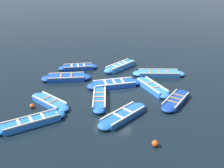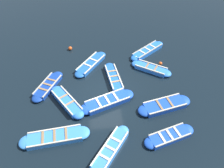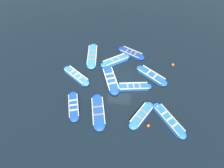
% 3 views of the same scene
% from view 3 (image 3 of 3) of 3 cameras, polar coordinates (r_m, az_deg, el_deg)
% --- Properties ---
extents(ground_plane, '(120.00, 120.00, 0.00)m').
position_cam_3_polar(ground_plane, '(17.65, 2.67, 1.16)').
color(ground_plane, black).
extents(boat_end_of_row, '(3.33, 2.55, 0.43)m').
position_cam_3_polar(boat_end_of_row, '(19.24, 1.12, 7.63)').
color(boat_end_of_row, blue).
rests_on(boat_end_of_row, ground).
extents(boat_centre, '(1.63, 3.29, 0.36)m').
position_cam_3_polar(boat_centre, '(16.16, -12.39, -6.98)').
color(boat_centre, '#1947B7').
rests_on(boat_centre, ground).
extents(boat_tucked, '(3.41, 2.87, 0.37)m').
position_cam_3_polar(boat_tucked, '(18.31, 12.74, 2.79)').
color(boat_tucked, '#1E59AD').
rests_on(boat_tucked, ground).
extents(boat_near_quay, '(2.85, 3.48, 0.40)m').
position_cam_3_polar(boat_near_quay, '(15.88, 18.06, -11.05)').
color(boat_near_quay, blue).
rests_on(boat_near_quay, ground).
extents(boat_alongside, '(3.29, 2.69, 0.44)m').
position_cam_3_polar(boat_alongside, '(18.15, -11.58, 2.69)').
color(boat_alongside, '#3884E0').
rests_on(boat_alongside, ground).
extents(boat_far_corner, '(3.60, 1.19, 0.37)m').
position_cam_3_polar(boat_far_corner, '(17.08, 7.03, -0.91)').
color(boat_far_corner, '#1E59AD').
rests_on(boat_far_corner, ground).
extents(boat_inner_gap, '(3.30, 2.23, 0.35)m').
position_cam_3_polar(boat_inner_gap, '(20.29, 6.24, 10.02)').
color(boat_inner_gap, navy).
rests_on(boat_inner_gap, ground).
extents(boat_stern_in, '(2.18, 3.94, 0.40)m').
position_cam_3_polar(boat_stern_in, '(17.49, -0.45, 1.48)').
color(boat_stern_in, '#1947B7').
rests_on(boat_stern_in, ground).
extents(boat_outer_right, '(1.30, 4.10, 0.37)m').
position_cam_3_polar(boat_outer_right, '(19.97, -6.44, 9.18)').
color(boat_outer_right, '#3884E0').
rests_on(boat_outer_right, ground).
extents(boat_mid_row, '(1.73, 3.81, 0.40)m').
position_cam_3_polar(boat_mid_row, '(15.55, -4.51, -8.90)').
color(boat_mid_row, '#1947B7').
rests_on(boat_mid_row, ground).
extents(boat_drifting, '(2.44, 3.10, 0.37)m').
position_cam_3_polar(boat_drifting, '(15.55, 9.58, -9.99)').
color(boat_drifting, blue).
rests_on(boat_drifting, ground).
extents(buoy_orange_near, '(0.28, 0.28, 0.28)m').
position_cam_3_polar(buoy_orange_near, '(15.25, 11.74, -13.13)').
color(buoy_orange_near, '#E05119').
rests_on(buoy_orange_near, ground).
extents(buoy_yellow_far, '(0.35, 0.35, 0.35)m').
position_cam_3_polar(buoy_yellow_far, '(16.21, 14.59, -7.33)').
color(buoy_yellow_far, silver).
rests_on(buoy_yellow_far, ground).
extents(buoy_white_drifting, '(0.32, 0.32, 0.32)m').
position_cam_3_polar(buoy_white_drifting, '(19.95, 19.23, 5.95)').
color(buoy_white_drifting, '#E05119').
rests_on(buoy_white_drifting, ground).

